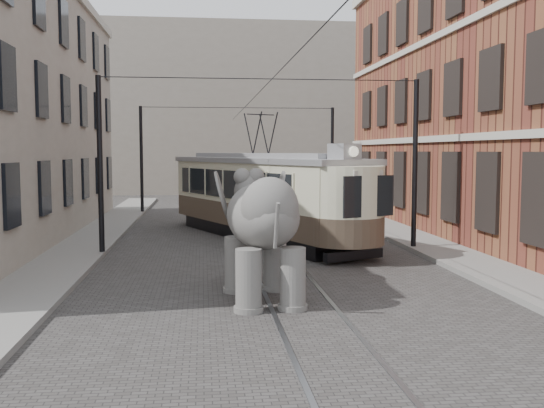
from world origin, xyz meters
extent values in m
plane|color=#3F3C3A|center=(0.00, 0.00, 0.00)|extent=(120.00, 120.00, 0.00)
cube|color=slate|center=(6.00, 0.00, 0.07)|extent=(2.00, 60.00, 0.15)
cube|color=slate|center=(-6.50, 0.00, 0.07)|extent=(2.00, 60.00, 0.15)
cube|color=maroon|center=(11.00, 9.00, 6.00)|extent=(8.00, 26.00, 12.00)
cube|color=gray|center=(0.00, 40.00, 7.00)|extent=(28.00, 10.00, 14.00)
camera|label=1|loc=(-2.21, -15.05, 3.52)|focal=40.85mm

